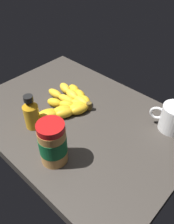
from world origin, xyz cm
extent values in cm
cube|color=#38332D|center=(0.00, 0.00, -2.02)|extent=(79.78, 56.78, 4.05)
ellipsoid|color=gold|center=(3.23, -7.16, 1.73)|extent=(6.60, 5.32, 3.46)
ellipsoid|color=gold|center=(7.57, -8.61, 1.73)|extent=(6.44, 4.85, 3.46)
ellipsoid|color=gold|center=(12.04, -9.59, 1.73)|extent=(6.21, 4.34, 3.46)
ellipsoid|color=gold|center=(4.01, -5.86, 1.78)|extent=(7.11, 3.70, 3.56)
ellipsoid|color=gold|center=(9.62, -6.33, 1.78)|extent=(7.49, 4.57, 3.56)
ellipsoid|color=gold|center=(15.11, -7.52, 1.78)|extent=(7.75, 5.36, 3.56)
ellipsoid|color=gold|center=(3.93, -4.38, 1.56)|extent=(8.00, 5.27, 3.11)
ellipsoid|color=gold|center=(9.66, -2.97, 1.56)|extent=(7.80, 4.28, 3.11)
ellipsoid|color=gold|center=(15.53, -2.46, 1.56)|extent=(7.43, 3.19, 3.11)
ellipsoid|color=gold|center=(2.82, -3.37, 1.66)|extent=(6.85, 6.35, 3.32)
ellipsoid|color=gold|center=(6.84, -0.64, 1.66)|extent=(6.93, 5.96, 3.32)
ellipsoid|color=gold|center=(11.17, 1.58, 1.66)|extent=(6.91, 5.49, 3.32)
ellipsoid|color=gold|center=(2.43, -2.30, 1.67)|extent=(7.13, 7.81, 3.33)
ellipsoid|color=gold|center=(5.71, 2.53, 1.67)|extent=(6.57, 7.99, 3.33)
ellipsoid|color=gold|center=(8.31, 7.75, 1.67)|extent=(5.88, 8.03, 3.33)
ellipsoid|color=gold|center=(1.32, -1.71, 1.80)|extent=(6.00, 8.01, 3.60)
ellipsoid|color=gold|center=(3.79, 3.46, 1.80)|extent=(6.65, 8.03, 3.60)
ellipsoid|color=gold|center=(6.92, 8.27, 1.80)|extent=(7.19, 7.91, 3.60)
cylinder|color=brown|center=(-0.30, -5.78, 1.80)|extent=(2.00, 2.00, 3.00)
cylinder|color=#BF8442|center=(-8.26, 18.44, 6.22)|extent=(8.10, 8.10, 12.45)
cylinder|color=#0F592D|center=(-8.26, 18.44, 6.84)|extent=(8.26, 8.26, 5.60)
cylinder|color=#B71414|center=(-8.26, 18.44, 13.47)|extent=(7.91, 7.91, 2.04)
cylinder|color=orange|center=(8.26, 14.02, 4.37)|extent=(5.27, 5.27, 8.74)
cone|color=orange|center=(8.26, 14.02, 9.91)|extent=(5.27, 5.27, 2.35)
cylinder|color=black|center=(8.26, 14.02, 12.04)|extent=(3.16, 3.16, 1.91)
cylinder|color=silver|center=(-27.60, -18.05, 4.71)|extent=(8.99, 8.99, 9.42)
torus|color=silver|center=(-22.32, -15.92, 5.18)|extent=(5.14, 2.85, 5.14)
camera|label=1|loc=(-45.92, 44.13, 57.35)|focal=37.27mm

